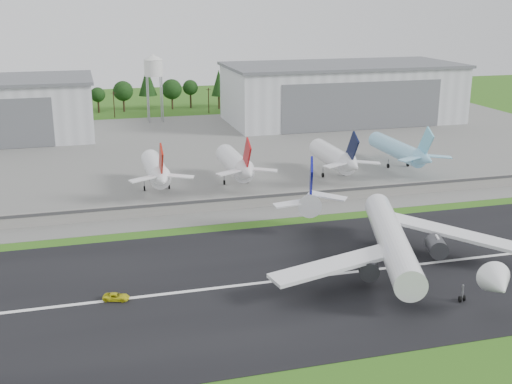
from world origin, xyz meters
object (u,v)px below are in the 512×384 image
object	(u,v)px
ground_vehicle	(116,297)
parked_jet_navy	(336,158)
parked_jet_skyblue	(401,150)
parked_jet_red_a	(157,170)
parked_jet_red_b	(237,165)
main_airliner	(393,246)

from	to	relation	value
ground_vehicle	parked_jet_navy	size ratio (longest dim) A/B	0.15
ground_vehicle	parked_jet_skyblue	xyz separation A→B (m)	(93.89, 71.70, 5.24)
ground_vehicle	parked_jet_red_a	world-z (taller)	parked_jet_red_a
parked_jet_red_b	parked_jet_skyblue	size ratio (longest dim) A/B	0.84
parked_jet_navy	parked_jet_skyblue	distance (m)	24.83
ground_vehicle	parked_jet_skyblue	world-z (taller)	parked_jet_skyblue
ground_vehicle	parked_jet_red_a	distance (m)	68.73
main_airliner	ground_vehicle	world-z (taller)	main_airliner
parked_jet_red_a	parked_jet_skyblue	size ratio (longest dim) A/B	0.84
ground_vehicle	parked_jet_red_b	bearing A→B (deg)	-12.46
main_airliner	parked_jet_skyblue	size ratio (longest dim) A/B	1.55
main_airliner	parked_jet_skyblue	xyz separation A→B (m)	(39.41, 71.95, 1.10)
main_airliner	parked_jet_navy	xyz separation A→B (m)	(15.08, 67.00, 1.44)
parked_jet_red_a	parked_jet_red_b	xyz separation A→B (m)	(23.20, 0.02, 0.12)
parked_jet_red_a	ground_vehicle	bearing A→B (deg)	-103.14
parked_jet_red_b	parked_jet_skyblue	bearing A→B (deg)	5.14
parked_jet_red_a	parked_jet_red_b	distance (m)	23.20
main_airliner	parked_jet_red_b	size ratio (longest dim) A/B	1.85
parked_jet_red_b	parked_jet_navy	bearing A→B (deg)	0.01
parked_jet_red_b	parked_jet_navy	world-z (taller)	parked_jet_navy
parked_jet_navy	parked_jet_skyblue	world-z (taller)	parked_jet_navy
main_airliner	parked_jet_red_a	bearing A→B (deg)	-41.46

